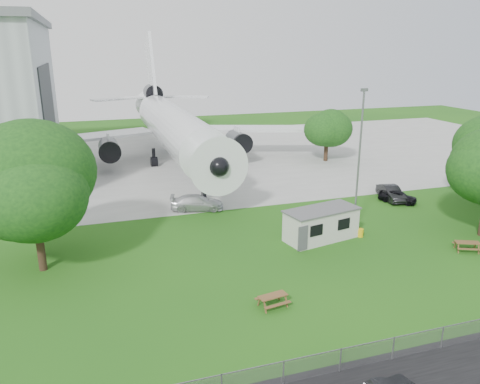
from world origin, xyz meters
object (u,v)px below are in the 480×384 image
object	(u,v)px
airliner	(172,125)
picnic_west	(273,306)
site_cabin	(321,224)
picnic_east	(466,251)

from	to	relation	value
airliner	picnic_west	bearing A→B (deg)	-91.32
airliner	site_cabin	distance (m)	31.14
picnic_east	airliner	bearing A→B (deg)	138.67
airliner	picnic_west	distance (m)	39.10
picnic_east	site_cabin	bearing A→B (deg)	173.60
airliner	site_cabin	size ratio (longest dim) A/B	6.86
airliner	picnic_east	distance (m)	39.78
picnic_west	picnic_east	bearing A→B (deg)	0.16
airliner	site_cabin	world-z (taller)	airliner
site_cabin	picnic_east	bearing A→B (deg)	-30.32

